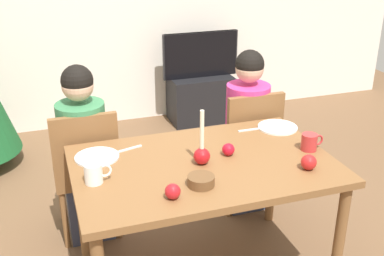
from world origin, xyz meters
TOP-DOWN VIEW (x-y plane):
  - dining_table at (0.00, 0.00)m, footprint 1.40×0.90m
  - chair_left at (-0.57, 0.61)m, footprint 0.40×0.40m
  - chair_right at (0.55, 0.61)m, footprint 0.40×0.40m
  - person_left_child at (-0.57, 0.64)m, footprint 0.30×0.30m
  - person_right_child at (0.55, 0.64)m, footprint 0.30×0.30m
  - tv_stand at (0.80, 2.30)m, footprint 0.64×0.40m
  - tv at (0.80, 2.30)m, footprint 0.79×0.05m
  - candle_centerpiece at (-0.02, -0.01)m, footprint 0.09×0.09m
  - plate_left at (-0.54, 0.24)m, footprint 0.24×0.24m
  - plate_right at (0.60, 0.29)m, footprint 0.25×0.25m
  - mug_left at (-0.59, -0.03)m, footprint 0.14×0.09m
  - mug_right at (0.62, -0.04)m, footprint 0.13×0.09m
  - fork_left at (-0.36, 0.28)m, footprint 0.18×0.06m
  - fork_right at (0.43, 0.31)m, footprint 0.18×0.02m
  - bowl_walnuts at (-0.10, -0.23)m, footprint 0.13×0.13m
  - apple_near_candle at (0.16, 0.04)m, footprint 0.07×0.07m
  - apple_by_left_plate at (-0.26, -0.30)m, footprint 0.08×0.08m
  - apple_by_right_mug at (0.49, -0.25)m, footprint 0.08×0.08m

SIDE VIEW (x-z plane):
  - tv_stand at x=0.80m, z-range 0.00..0.48m
  - chair_left at x=-0.57m, z-range 0.06..0.96m
  - chair_right at x=0.55m, z-range 0.06..0.96m
  - person_left_child at x=-0.57m, z-range -0.02..1.16m
  - person_right_child at x=0.55m, z-range -0.02..1.16m
  - dining_table at x=0.00m, z-range 0.29..1.04m
  - tv at x=0.80m, z-range 0.48..0.94m
  - fork_left at x=-0.36m, z-range 0.75..0.76m
  - fork_right at x=0.43m, z-range 0.75..0.76m
  - plate_left at x=-0.54m, z-range 0.75..0.76m
  - plate_right at x=0.60m, z-range 0.75..0.76m
  - bowl_walnuts at x=-0.10m, z-range 0.75..0.80m
  - apple_near_candle at x=0.16m, z-range 0.75..0.82m
  - apple_by_left_plate at x=-0.26m, z-range 0.75..0.83m
  - apple_by_right_mug at x=0.49m, z-range 0.75..0.83m
  - mug_right at x=0.62m, z-range 0.75..0.85m
  - mug_left at x=-0.59m, z-range 0.75..0.85m
  - candle_centerpiece at x=-0.02m, z-range 0.66..0.97m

